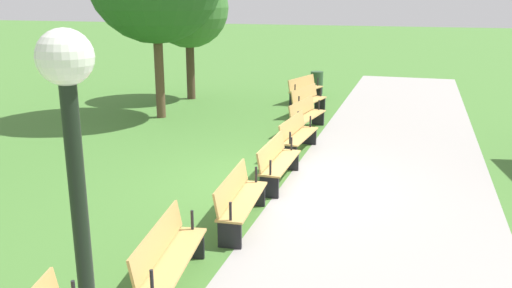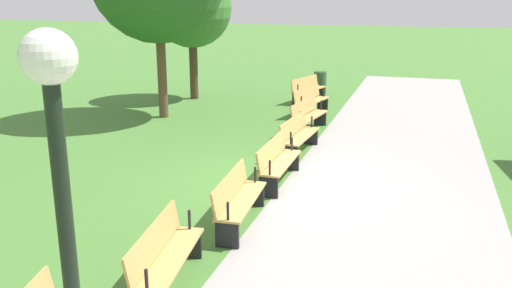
% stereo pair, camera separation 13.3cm
% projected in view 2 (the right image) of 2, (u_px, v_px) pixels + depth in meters
% --- Properties ---
extents(ground_plane, '(120.00, 120.00, 0.00)m').
position_uv_depth(ground_plane, '(280.00, 183.00, 11.29)').
color(ground_plane, '#477A33').
extents(path_paving, '(32.33, 4.19, 0.01)m').
position_uv_depth(path_paving, '(386.00, 194.00, 10.67)').
color(path_paving, '#A39E99').
rests_on(path_paving, ground).
extents(bench_0, '(1.96, 0.99, 0.89)m').
position_uv_depth(bench_0, '(308.00, 89.00, 19.77)').
color(bench_0, tan).
rests_on(bench_0, ground).
extents(bench_1, '(1.96, 0.87, 0.89)m').
position_uv_depth(bench_1, '(310.00, 100.00, 17.59)').
color(bench_1, tan).
rests_on(bench_1, ground).
extents(bench_2, '(1.95, 0.74, 0.89)m').
position_uv_depth(bench_2, '(308.00, 115.00, 15.43)').
color(bench_2, tan).
rests_on(bench_2, ground).
extents(bench_3, '(1.93, 0.61, 0.89)m').
position_uv_depth(bench_3, '(298.00, 134.00, 13.29)').
color(bench_3, tan).
rests_on(bench_3, ground).
extents(bench_4, '(1.90, 0.47, 0.89)m').
position_uv_depth(bench_4, '(277.00, 161.00, 11.18)').
color(bench_4, tan).
rests_on(bench_4, ground).
extents(bench_5, '(1.93, 0.61, 0.89)m').
position_uv_depth(bench_5, '(238.00, 198.00, 9.13)').
color(bench_5, tan).
rests_on(bench_5, ground).
extents(bench_6, '(1.95, 0.74, 0.89)m').
position_uv_depth(bench_6, '(164.00, 255.00, 7.13)').
color(bench_6, tan).
rests_on(bench_6, ground).
extents(tree_1, '(2.91, 2.91, 4.81)m').
position_uv_depth(tree_1, '(192.00, 8.00, 19.58)').
color(tree_1, '#4C3828').
rests_on(tree_1, ground).
extents(lamp_post, '(0.32, 0.32, 3.63)m').
position_uv_depth(lamp_post, '(64.00, 211.00, 3.21)').
color(lamp_post, black).
rests_on(lamp_post, ground).
extents(trash_bin, '(0.49, 0.49, 0.87)m').
position_uv_depth(trash_bin, '(320.00, 83.00, 21.37)').
color(trash_bin, '#2D512D').
rests_on(trash_bin, ground).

